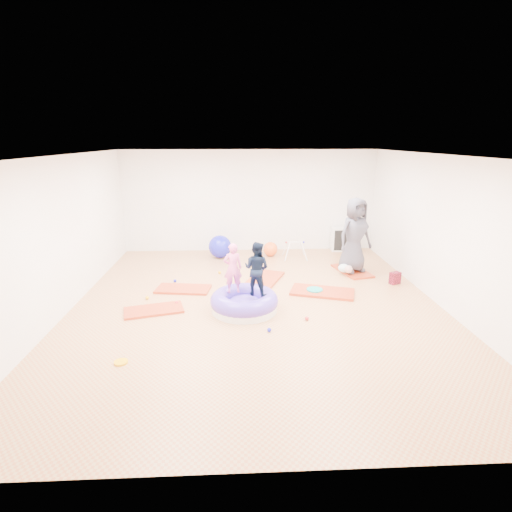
{
  "coord_description": "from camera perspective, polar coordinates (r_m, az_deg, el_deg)",
  "views": [
    {
      "loc": [
        -0.36,
        -7.08,
        3.08
      ],
      "look_at": [
        0.0,
        0.3,
        0.9
      ],
      "focal_mm": 28.0,
      "sensor_mm": 36.0,
      "label": 1
    }
  ],
  "objects": [
    {
      "name": "room",
      "position": [
        7.28,
        0.12,
        3.11
      ],
      "size": [
        7.01,
        8.01,
        2.81
      ],
      "color": "tan",
      "rests_on": "ground"
    },
    {
      "name": "gym_mat_front_left",
      "position": [
        7.71,
        -14.39,
        -7.48
      ],
      "size": [
        1.16,
        0.79,
        0.04
      ],
      "primitive_type": "cube",
      "rotation": [
        0.0,
        0.0,
        0.27
      ],
      "color": "#C44322",
      "rests_on": "ground"
    },
    {
      "name": "gym_mat_mid_left",
      "position": [
        8.6,
        -10.37,
        -4.65
      ],
      "size": [
        1.18,
        0.71,
        0.05
      ],
      "primitive_type": "cube",
      "rotation": [
        0.0,
        0.0,
        -0.14
      ],
      "color": "#C44322",
      "rests_on": "ground"
    },
    {
      "name": "gym_mat_center_back",
      "position": [
        9.01,
        1.12,
        -3.38
      ],
      "size": [
        1.05,
        1.38,
        0.05
      ],
      "primitive_type": "cube",
      "rotation": [
        0.0,
        0.0,
        1.17
      ],
      "color": "#C44322",
      "rests_on": "ground"
    },
    {
      "name": "gym_mat_right",
      "position": [
        8.41,
        9.46,
        -5.07
      ],
      "size": [
        1.42,
        1.0,
        0.05
      ],
      "primitive_type": "cube",
      "rotation": [
        0.0,
        0.0,
        -0.31
      ],
      "color": "#C44322",
      "rests_on": "ground"
    },
    {
      "name": "gym_mat_rear_right",
      "position": [
        9.87,
        13.56,
        -2.06
      ],
      "size": [
        0.82,
        1.23,
        0.05
      ],
      "primitive_type": "cube",
      "rotation": [
        0.0,
        0.0,
        1.82
      ],
      "color": "#C44322",
      "rests_on": "ground"
    },
    {
      "name": "inflatable_cushion",
      "position": [
        7.46,
        -1.69,
        -6.65
      ],
      "size": [
        1.27,
        1.27,
        0.4
      ],
      "rotation": [
        0.0,
        0.0,
        0.06
      ],
      "color": "white",
      "rests_on": "ground"
    },
    {
      "name": "child_pink",
      "position": [
        7.34,
        -3.34,
        -1.37
      ],
      "size": [
        0.38,
        0.28,
        0.95
      ],
      "primitive_type": "imported",
      "rotation": [
        0.0,
        0.0,
        3.29
      ],
      "color": "pink",
      "rests_on": "inflatable_cushion"
    },
    {
      "name": "child_navy",
      "position": [
        7.21,
        0.09,
        -1.44
      ],
      "size": [
        0.61,
        0.56,
        1.0
      ],
      "primitive_type": "imported",
      "rotation": [
        0.0,
        0.0,
        2.65
      ],
      "color": "black",
      "rests_on": "inflatable_cushion"
    },
    {
      "name": "adult_caregiver",
      "position": [
        9.56,
        13.92,
        2.91
      ],
      "size": [
        1.0,
        0.84,
        1.75
      ],
      "primitive_type": "imported",
      "rotation": [
        0.0,
        0.0,
        0.4
      ],
      "color": "#41414E",
      "rests_on": "gym_mat_rear_right"
    },
    {
      "name": "infant",
      "position": [
        9.57,
        12.84,
        -1.72
      ],
      "size": [
        0.39,
        0.4,
        0.23
      ],
      "color": "silver",
      "rests_on": "gym_mat_rear_right"
    },
    {
      "name": "ball_pit_balls",
      "position": [
        8.23,
        -5.16,
        -5.35
      ],
      "size": [
        3.09,
        3.14,
        0.07
      ],
      "color": "red",
      "rests_on": "ground"
    },
    {
      "name": "exercise_ball_blue",
      "position": [
        10.71,
        -5.17,
        1.35
      ],
      "size": [
        0.61,
        0.61,
        0.61
      ],
      "primitive_type": "sphere",
      "color": "#1C1DD0",
      "rests_on": "ground"
    },
    {
      "name": "exercise_ball_orange",
      "position": [
        10.84,
        2.08,
        1.0
      ],
      "size": [
        0.39,
        0.39,
        0.39
      ],
      "primitive_type": "sphere",
      "color": "#FF6122",
      "rests_on": "ground"
    },
    {
      "name": "infant_play_gym",
      "position": [
        10.58,
        5.57,
        1.22
      ],
      "size": [
        0.62,
        0.59,
        0.47
      ],
      "rotation": [
        0.0,
        0.0,
        0.13
      ],
      "color": "white",
      "rests_on": "ground"
    },
    {
      "name": "cube_shelf",
      "position": [
        11.61,
        12.32,
        2.37
      ],
      "size": [
        0.67,
        0.33,
        0.67
      ],
      "color": "white",
      "rests_on": "ground"
    },
    {
      "name": "balance_disc",
      "position": [
        8.42,
        8.36,
        -4.92
      ],
      "size": [
        0.33,
        0.33,
        0.07
      ],
      "primitive_type": "cylinder",
      "color": "#0DAB9E",
      "rests_on": "ground"
    },
    {
      "name": "backpack",
      "position": [
        9.3,
        19.24,
        -2.99
      ],
      "size": [
        0.27,
        0.22,
        0.26
      ],
      "primitive_type": "cube",
      "rotation": [
        0.0,
        0.0,
        0.43
      ],
      "color": "#B01B3C",
      "rests_on": "ground"
    },
    {
      "name": "yellow_toy",
      "position": [
        6.2,
        -18.73,
        -14.16
      ],
      "size": [
        0.19,
        0.19,
        0.03
      ],
      "primitive_type": "cylinder",
      "color": "#FFBC0A",
      "rests_on": "ground"
    }
  ]
}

